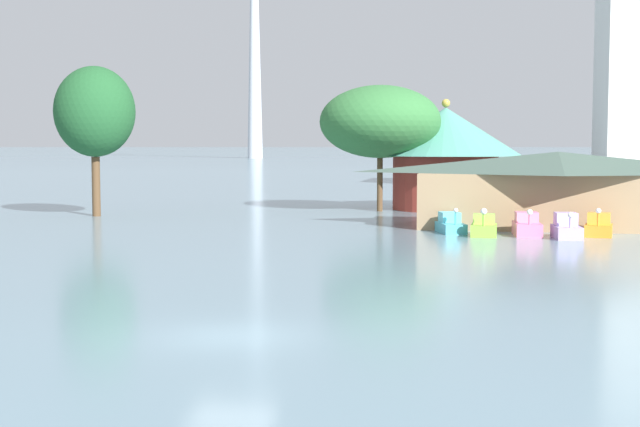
# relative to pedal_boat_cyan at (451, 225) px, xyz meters

# --- Properties ---
(ground_plane) EXTENTS (2000.00, 2000.00, 0.00)m
(ground_plane) POSITION_rel_pedal_boat_cyan_xyz_m (-5.02, -31.91, -0.50)
(ground_plane) COLOR slate
(pedal_boat_cyan) EXTENTS (2.12, 3.15, 1.62)m
(pedal_boat_cyan) POSITION_rel_pedal_boat_cyan_xyz_m (0.00, 0.00, 0.00)
(pedal_boat_cyan) COLOR #4CB7CC
(pedal_boat_cyan) RESTS_ON ground
(pedal_boat_lime) EXTENTS (1.54, 2.64, 1.75)m
(pedal_boat_lime) POSITION_rel_pedal_boat_cyan_xyz_m (2.05, -1.61, 0.03)
(pedal_boat_lime) COLOR #8CCC3F
(pedal_boat_lime) RESTS_ON ground
(pedal_boat_pink) EXTENTS (1.73, 3.10, 1.67)m
(pedal_boat_pink) POSITION_rel_pedal_boat_cyan_xyz_m (4.59, -0.89, 0.07)
(pedal_boat_pink) COLOR pink
(pedal_boat_pink) RESTS_ON ground
(pedal_boat_lavender) EXTENTS (1.70, 2.85, 1.61)m
(pedal_boat_lavender) POSITION_rel_pedal_boat_cyan_xyz_m (6.78, -2.13, 0.09)
(pedal_boat_lavender) COLOR #B299D8
(pedal_boat_lavender) RESTS_ON ground
(pedal_boat_orange) EXTENTS (1.89, 2.60, 1.74)m
(pedal_boat_orange) POSITION_rel_pedal_boat_cyan_xyz_m (8.78, -0.49, 0.05)
(pedal_boat_orange) COLOR orange
(pedal_boat_orange) RESTS_ON ground
(boathouse) EXTENTS (19.30, 7.92, 4.97)m
(boathouse) POSITION_rel_pedal_boat_cyan_xyz_m (6.76, 4.64, 2.10)
(boathouse) COLOR #9E7F5B
(boathouse) RESTS_ON ground
(green_roof_pavilion) EXTENTS (12.56, 12.56, 9.16)m
(green_roof_pavilion) POSITION_rel_pedal_boat_cyan_xyz_m (-1.25, 19.86, 4.48)
(green_roof_pavilion) COLOR #993328
(green_roof_pavilion) RESTS_ON ground
(shoreline_tree_tall_left) EXTENTS (6.05, 6.05, 11.28)m
(shoreline_tree_tall_left) POSITION_rel_pedal_boat_cyan_xyz_m (-26.89, 8.00, 7.35)
(shoreline_tree_tall_left) COLOR brown
(shoreline_tree_tall_left) RESTS_ON ground
(shoreline_tree_mid) EXTENTS (9.77, 9.77, 10.17)m
(shoreline_tree_mid) POSITION_rel_pedal_boat_cyan_xyz_m (-6.35, 16.77, 6.73)
(shoreline_tree_mid) COLOR brown
(shoreline_tree_mid) RESTS_ON ground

